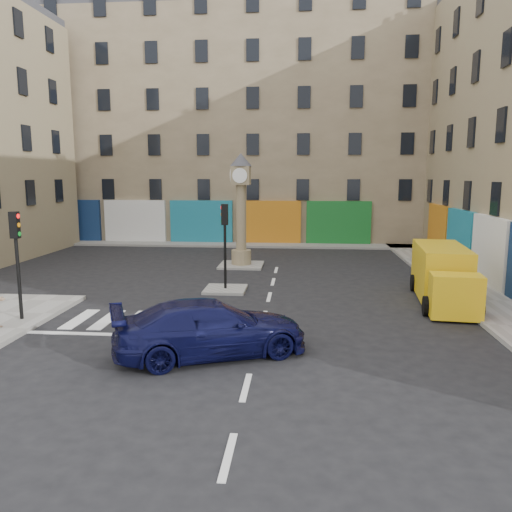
# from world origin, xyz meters

# --- Properties ---
(ground) EXTENTS (120.00, 120.00, 0.00)m
(ground) POSITION_xyz_m (0.00, 0.00, 0.00)
(ground) COLOR black
(ground) RESTS_ON ground
(sidewalk_right) EXTENTS (2.60, 30.00, 0.15)m
(sidewalk_right) POSITION_xyz_m (8.70, 10.00, 0.07)
(sidewalk_right) COLOR gray
(sidewalk_right) RESTS_ON ground
(sidewalk_far) EXTENTS (32.00, 2.40, 0.15)m
(sidewalk_far) POSITION_xyz_m (-4.00, 22.20, 0.07)
(sidewalk_far) COLOR gray
(sidewalk_far) RESTS_ON ground
(island_near) EXTENTS (1.80, 1.80, 0.12)m
(island_near) POSITION_xyz_m (-2.00, 8.00, 0.06)
(island_near) COLOR gray
(island_near) RESTS_ON ground
(island_far) EXTENTS (2.40, 2.40, 0.12)m
(island_far) POSITION_xyz_m (-2.00, 14.00, 0.06)
(island_far) COLOR gray
(island_far) RESTS_ON ground
(building_far) EXTENTS (32.00, 10.00, 17.00)m
(building_far) POSITION_xyz_m (-4.00, 28.00, 8.50)
(building_far) COLOR gray
(building_far) RESTS_ON ground
(traffic_light_left_far) EXTENTS (0.28, 0.22, 3.70)m
(traffic_light_left_far) POSITION_xyz_m (-8.30, 2.60, 2.62)
(traffic_light_left_far) COLOR black
(traffic_light_left_far) RESTS_ON sidewalk_left
(traffic_light_island) EXTENTS (0.28, 0.22, 3.70)m
(traffic_light_island) POSITION_xyz_m (-2.00, 8.00, 2.59)
(traffic_light_island) COLOR black
(traffic_light_island) RESTS_ON island_near
(clock_pillar) EXTENTS (1.20, 1.20, 6.10)m
(clock_pillar) POSITION_xyz_m (-2.00, 14.00, 3.55)
(clock_pillar) COLOR #867958
(clock_pillar) RESTS_ON island_far
(navy_sedan) EXTENTS (5.89, 4.18, 1.58)m
(navy_sedan) POSITION_xyz_m (-1.22, 0.10, 0.79)
(navy_sedan) COLOR black
(navy_sedan) RESTS_ON ground
(yellow_van) EXTENTS (2.52, 6.15, 2.18)m
(yellow_van) POSITION_xyz_m (6.99, 6.93, 1.08)
(yellow_van) COLOR yellow
(yellow_van) RESTS_ON ground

